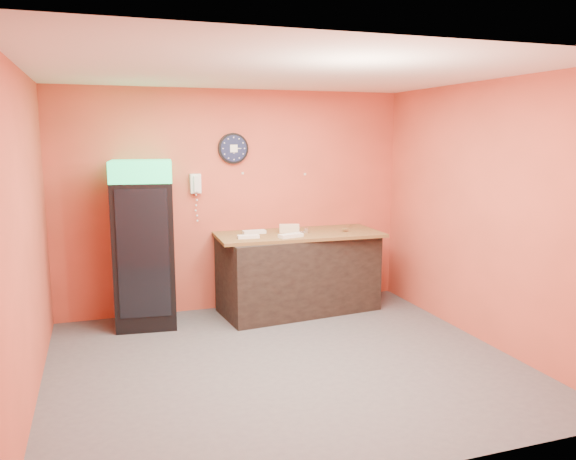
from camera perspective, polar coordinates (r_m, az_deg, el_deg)
name	(u,v)px	position (r m, az deg, el deg)	size (l,w,h in m)	color
floor	(285,363)	(5.71, -0.35, -13.35)	(4.50, 4.50, 0.00)	#47474C
back_wall	(235,201)	(7.23, -5.37, 2.98)	(4.50, 0.02, 2.80)	#DA553D
left_wall	(25,237)	(5.09, -25.14, -0.66)	(0.02, 4.00, 2.80)	#DA553D
right_wall	(483,213)	(6.39, 19.16, 1.63)	(0.02, 4.00, 2.80)	#DA553D
ceiling	(284,71)	(5.29, -0.38, 15.81)	(4.50, 4.00, 0.02)	white
beverage_cooler	(145,247)	(6.74, -14.32, -1.64)	(0.75, 0.76, 1.94)	black
prep_counter	(298,273)	(7.19, 1.06, -4.42)	(1.95, 0.87, 0.98)	black
wall_clock	(233,148)	(7.15, -5.58, 8.25)	(0.39, 0.06, 0.39)	black
wall_phone	(196,184)	(7.06, -9.37, 4.68)	(0.13, 0.11, 0.24)	white
butcher_paper	(299,234)	(7.08, 1.08, -0.43)	(2.07, 0.90, 0.04)	brown
sub_roll_stack	(289,228)	(7.07, 0.13, 0.16)	(0.26, 0.15, 0.11)	beige
wrapped_sandwich_left	(248,237)	(6.71, -4.05, -0.68)	(0.26, 0.10, 0.04)	silver
wrapped_sandwich_mid	(291,236)	(6.75, 0.29, -0.57)	(0.30, 0.12, 0.04)	silver
wrapped_sandwich_right	(254,232)	(7.02, -3.45, -0.20)	(0.28, 0.11, 0.04)	silver
kitchen_tool	(306,230)	(7.07, 1.86, -0.05)	(0.06, 0.06, 0.06)	silver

